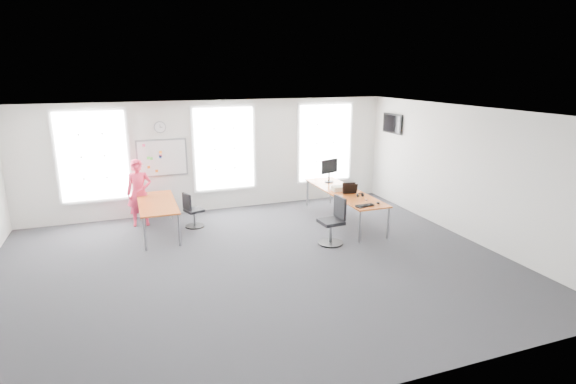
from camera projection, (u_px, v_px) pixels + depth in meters
name	position (u px, v px, depth m)	size (l,w,h in m)	color
floor	(255.00, 265.00, 8.95)	(10.00, 10.00, 0.00)	#28282D
ceiling	(252.00, 113.00, 8.16)	(10.00, 10.00, 0.00)	white
wall_back	(213.00, 156.00, 12.18)	(10.00, 10.00, 0.00)	silver
wall_front	(354.00, 282.00, 4.93)	(10.00, 10.00, 0.00)	silver
wall_right	(465.00, 173.00, 10.22)	(10.00, 10.00, 0.00)	silver
window_left	(93.00, 156.00, 11.10)	(1.60, 0.06, 2.20)	silver
window_mid	(224.00, 149.00, 12.20)	(1.60, 0.06, 2.20)	silver
window_right	(325.00, 143.00, 13.20)	(1.60, 0.06, 2.20)	silver
desk_right	(344.00, 193.00, 11.45)	(0.85, 3.18, 0.77)	#CF6129
desk_left	(157.00, 205.00, 10.52)	(0.84, 2.11, 0.77)	#CF6129
chair_right	(333.00, 223.00, 9.96)	(0.57, 0.57, 1.07)	black
chair_left	(192.00, 212.00, 11.02)	(0.51, 0.51, 0.88)	black
person	(139.00, 193.00, 11.06)	(0.61, 0.40, 1.67)	#E92E50
whiteboard	(162.00, 158.00, 11.69)	(1.20, 0.03, 0.90)	white
wall_clock	(160.00, 127.00, 11.48)	(0.30, 0.30, 0.04)	gray
tv	(393.00, 124.00, 12.71)	(0.06, 0.90, 0.55)	black
keyboard	(365.00, 206.00, 10.17)	(0.46, 0.16, 0.02)	black
mouse	(378.00, 203.00, 10.34)	(0.07, 0.11, 0.04)	black
lens_cap	(366.00, 200.00, 10.65)	(0.07, 0.07, 0.01)	black
headphones	(360.00, 195.00, 10.92)	(0.17, 0.09, 0.10)	black
laptop_sleeve	(350.00, 189.00, 11.17)	(0.35, 0.25, 0.27)	black
paper_stack	(339.00, 189.00, 11.48)	(0.33, 0.25, 0.11)	#F6EDC3
monitor	(329.00, 168.00, 12.27)	(0.56, 0.25, 0.64)	black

